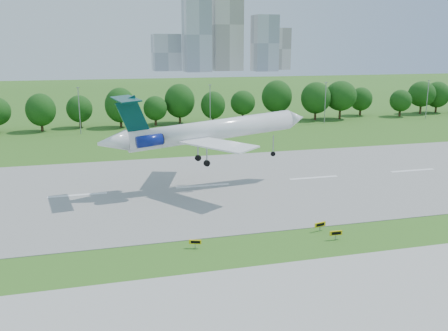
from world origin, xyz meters
TOP-DOWN VIEW (x-y plane):
  - ground at (0.00, 0.00)m, footprint 600.00×600.00m
  - runway at (0.00, 25.00)m, footprint 400.00×45.00m
  - taxiway at (0.00, -18.00)m, footprint 400.00×23.00m
  - tree_line at (0.00, 92.00)m, footprint 288.40×8.40m
  - light_poles at (-2.50, 82.00)m, footprint 175.90×0.25m
  - skyline at (100.16, 390.61)m, footprint 127.00×52.00m
  - airliner at (0.02, 24.76)m, footprint 35.77×25.78m
  - taxi_sign_left at (-6.51, 0.03)m, footprint 1.42×0.63m
  - taxi_sign_centre at (9.80, 1.29)m, footprint 1.63×0.57m
  - taxi_sign_right at (10.38, -1.83)m, footprint 1.60×0.24m

SIDE VIEW (x-z plane):
  - ground at x=0.00m, z-range 0.00..0.00m
  - runway at x=0.00m, z-range 0.00..0.08m
  - taxiway at x=0.00m, z-range 0.00..0.08m
  - taxi_sign_left at x=-6.51m, z-range 0.24..1.26m
  - taxi_sign_right at x=10.38m, z-range 0.27..1.39m
  - taxi_sign_centre at x=9.80m, z-range 0.27..1.42m
  - tree_line at x=0.00m, z-range 0.99..11.39m
  - light_poles at x=-2.50m, z-range 0.24..12.43m
  - airliner at x=0.02m, z-range 3.59..15.16m
  - skyline at x=100.16m, z-range -9.54..70.46m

